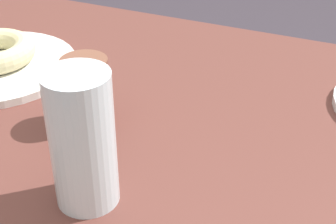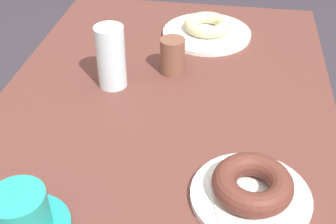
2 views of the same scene
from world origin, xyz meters
name	(u,v)px [view 2 (image 2 of 2)]	position (x,y,z in m)	size (l,w,h in m)	color
table	(158,164)	(0.00, 0.00, 0.66)	(1.19, 0.71, 0.77)	brown
plate_chocolate_ring	(250,196)	(-0.17, -0.18, 0.78)	(0.19, 0.19, 0.01)	white
napkin_chocolate_ring	(251,193)	(-0.17, -0.18, 0.79)	(0.13, 0.13, 0.00)	white
donut_chocolate_ring	(252,184)	(-0.17, -0.18, 0.81)	(0.13, 0.13, 0.04)	brown
plate_sugar_ring	(207,33)	(0.39, -0.06, 0.78)	(0.23, 0.23, 0.01)	white
napkin_sugar_ring	(207,31)	(0.39, -0.06, 0.78)	(0.14, 0.14, 0.00)	white
donut_sugar_ring	(207,25)	(0.39, -0.06, 0.80)	(0.12, 0.12, 0.03)	beige
water_glass	(111,57)	(0.13, 0.12, 0.84)	(0.06, 0.06, 0.14)	silver
coffee_cup	(22,215)	(-0.28, 0.15, 0.81)	(0.14, 0.14, 0.08)	teal
sugar_jar	(171,56)	(0.20, 0.00, 0.81)	(0.06, 0.06, 0.08)	brown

